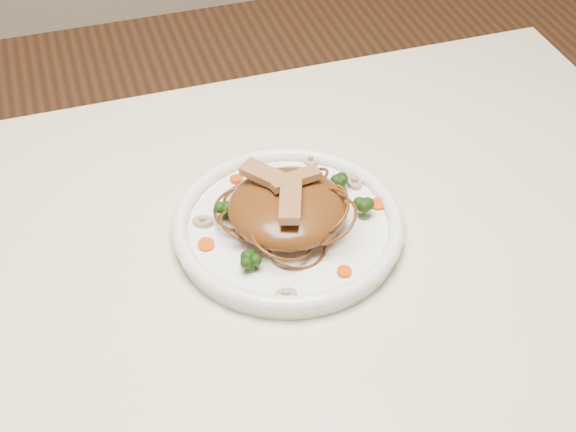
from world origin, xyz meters
name	(u,v)px	position (x,y,z in m)	size (l,w,h in m)	color
table	(258,327)	(0.00, 0.00, 0.65)	(1.20, 0.80, 0.75)	beige
plate	(288,229)	(0.06, 0.05, 0.76)	(0.28, 0.28, 0.02)	white
noodle_mound	(287,208)	(0.06, 0.05, 0.79)	(0.14, 0.14, 0.05)	#5C2F11
chicken_a	(295,179)	(0.07, 0.07, 0.82)	(0.06, 0.02, 0.01)	#B07A53
chicken_b	(270,177)	(0.04, 0.08, 0.82)	(0.07, 0.02, 0.01)	#B07A53
chicken_c	(291,199)	(0.05, 0.03, 0.82)	(0.08, 0.02, 0.01)	#B07A53
broccoli_0	(339,179)	(0.14, 0.09, 0.78)	(0.03, 0.03, 0.03)	#17340A
broccoli_1	(223,207)	(-0.02, 0.09, 0.78)	(0.03, 0.03, 0.03)	#17340A
broccoli_2	(250,260)	(-0.01, -0.01, 0.78)	(0.02, 0.02, 0.03)	#17340A
broccoli_3	(365,208)	(0.15, 0.03, 0.78)	(0.03, 0.03, 0.03)	#17340A
carrot_0	(304,180)	(0.10, 0.12, 0.77)	(0.02, 0.02, 0.01)	#E55108
carrot_1	(206,245)	(-0.05, 0.04, 0.77)	(0.02, 0.02, 0.01)	#E55108
carrot_2	(378,204)	(0.17, 0.05, 0.77)	(0.02, 0.02, 0.01)	#E55108
carrot_3	(236,179)	(0.02, 0.15, 0.77)	(0.02, 0.02, 0.01)	#E55108
carrot_4	(344,272)	(0.09, -0.05, 0.77)	(0.02, 0.02, 0.01)	#E55108
mushroom_0	(286,295)	(0.02, -0.06, 0.77)	(0.03, 0.03, 0.01)	tan
mushroom_1	(354,182)	(0.16, 0.10, 0.77)	(0.03, 0.03, 0.01)	tan
mushroom_2	(203,222)	(-0.04, 0.08, 0.77)	(0.03, 0.03, 0.01)	tan
mushroom_3	(310,161)	(0.12, 0.15, 0.77)	(0.02, 0.02, 0.01)	tan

